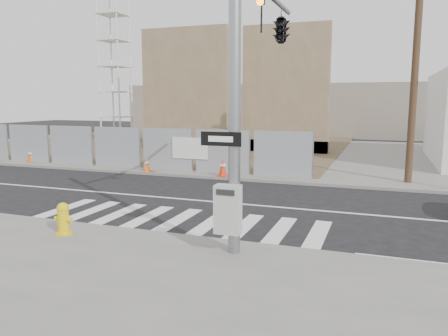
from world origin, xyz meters
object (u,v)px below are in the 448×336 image
(signal_pole, at_px, (268,48))
(traffic_cone_d, at_px, (223,168))
(crane_tower, at_px, (113,29))
(fire_hydrant, at_px, (63,219))
(traffic_cone_c, at_px, (147,165))
(traffic_cone_b, at_px, (30,155))

(signal_pole, xyz_separation_m, traffic_cone_d, (-3.59, 6.27, -4.28))
(crane_tower, height_order, fire_hydrant, crane_tower)
(signal_pole, xyz_separation_m, traffic_cone_c, (-7.36, 6.27, -4.34))
(traffic_cone_d, bearing_deg, traffic_cone_b, 175.99)
(crane_tower, distance_m, fire_hydrant, 26.99)
(signal_pole, bearing_deg, traffic_cone_c, 139.61)
(signal_pole, xyz_separation_m, traffic_cone_b, (-15.07, 7.07, -4.31))
(crane_tower, bearing_deg, traffic_cone_d, -42.60)
(traffic_cone_c, relative_size, traffic_cone_d, 0.84)
(traffic_cone_c, bearing_deg, traffic_cone_b, 174.05)
(signal_pole, bearing_deg, traffic_cone_d, 119.84)
(fire_hydrant, bearing_deg, traffic_cone_c, 103.21)
(signal_pole, bearing_deg, fire_hydrant, -146.04)
(fire_hydrant, distance_m, traffic_cone_b, 14.64)
(fire_hydrant, bearing_deg, traffic_cone_d, 80.43)
(fire_hydrant, relative_size, traffic_cone_d, 1.03)
(signal_pole, height_order, traffic_cone_c, signal_pole)
(traffic_cone_d, bearing_deg, crane_tower, 137.40)
(signal_pole, xyz_separation_m, crane_tower, (-17.49, 19.05, 4.24))
(signal_pole, distance_m, traffic_cone_c, 10.60)
(signal_pole, distance_m, fire_hydrant, 6.82)
(signal_pole, xyz_separation_m, fire_hydrant, (-4.41, -2.97, -4.26))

